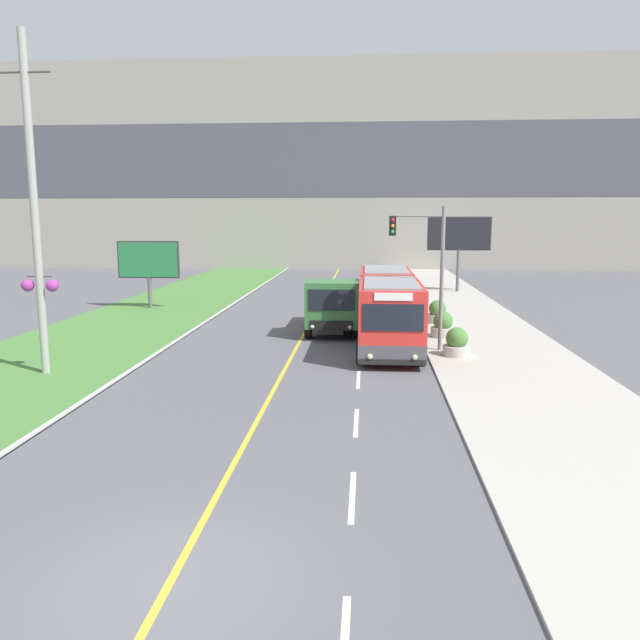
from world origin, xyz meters
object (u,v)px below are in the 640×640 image
Objects in this scene: city_bus at (387,307)px; utility_pole_near at (35,219)px; billboard_large at (459,236)px; planter_round_near at (457,343)px; planter_round_second at (443,326)px; dump_truck at (333,307)px; planter_round_third at (437,313)px; billboard_small at (148,261)px; traffic_light_mast at (427,260)px.

city_bus is 14.89m from utility_pole_near.
planter_round_near is (-3.18, -22.35, -3.62)m from billboard_large.
billboard_large reaches higher than planter_round_second.
planter_round_near is (2.68, -3.33, -0.96)m from city_bus.
dump_truck reaches higher than planter_round_third.
planter_round_second is at bearing -7.57° from dump_truck.
city_bus reaches higher than planter_round_third.
planter_round_second is at bearing -92.60° from planter_round_third.
utility_pole_near is at bearing -139.81° from dump_truck.
utility_pole_near is 16.55m from billboard_small.
billboard_small is at bearing 147.36° from city_bus.
city_bus is 10.13× the size of planter_round_third.
billboard_small is at bearing 96.40° from utility_pole_near.
billboard_large is (4.36, 21.29, 0.36)m from traffic_light_mast.
planter_round_second is (5.14, -0.68, -0.74)m from dump_truck.
traffic_light_mast is at bearing -41.94° from dump_truck.
traffic_light_mast is 19.53m from billboard_small.
utility_pole_near is 9.89× the size of planter_round_third.
billboard_large is 22.48m from billboard_small.
planter_round_near is at bearing -88.93° from planter_round_second.
planter_round_near is (1.19, -1.06, -3.26)m from traffic_light_mast.
city_bus reaches higher than dump_truck.
planter_round_third is (0.11, 7.99, 0.02)m from planter_round_near.
traffic_light_mast reaches higher than city_bus.
utility_pole_near is 19.88m from planter_round_third.
dump_truck is 1.03× the size of traffic_light_mast.
traffic_light_mast is at bearing -56.65° from city_bus.
city_bus reaches higher than planter_round_near.
dump_truck is at bearing 138.10° from planter_round_near.
traffic_light_mast reaches higher than billboard_small.
billboard_large is 4.72× the size of planter_round_third.
planter_round_third is at bearing 37.50° from utility_pole_near.
planter_round_near is 4.00m from planter_round_second.
city_bus is at bearing -28.01° from dump_truck.
utility_pole_near reaches higher than dump_truck.
city_bus is 2.91× the size of billboard_small.
city_bus is 1.02× the size of utility_pole_near.
traffic_light_mast is 4.51m from planter_round_second.
planter_round_third is at bearing -14.77° from billboard_small.
dump_truck is 5.22× the size of planter_round_second.
city_bus is 17.05m from billboard_small.
utility_pole_near is 2.10× the size of billboard_large.
utility_pole_near is at bearing -142.50° from planter_round_third.
planter_round_third is at bearing 79.42° from traffic_light_mast.
planter_round_second is at bearing -100.05° from billboard_large.
utility_pole_near is 31.92m from billboard_large.
traffic_light_mast is at bearing -100.58° from planter_round_third.
billboard_small is at bearing 153.31° from planter_round_second.
dump_truck reaches higher than planter_round_second.
city_bus is at bearing -32.64° from billboard_small.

